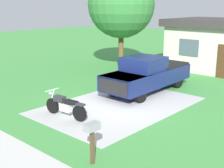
# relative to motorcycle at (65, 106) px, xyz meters

# --- Properties ---
(ground_plane) EXTENTS (80.00, 80.00, 0.00)m
(ground_plane) POSITION_rel_motorcycle_xyz_m (0.67, 2.60, -0.47)
(ground_plane) COLOR #418E42
(driveway_pad) EXTENTS (4.89, 7.41, 0.01)m
(driveway_pad) POSITION_rel_motorcycle_xyz_m (0.67, 2.60, -0.47)
(driveway_pad) COLOR #B3B3B3
(driveway_pad) RESTS_ON ground
(motorcycle) EXTENTS (2.21, 0.70, 1.09)m
(motorcycle) POSITION_rel_motorcycle_xyz_m (0.00, 0.00, 0.00)
(motorcycle) COLOR black
(motorcycle) RESTS_ON ground
(pickup_truck) EXTENTS (2.12, 5.67, 1.90)m
(pickup_truck) POSITION_rel_motorcycle_xyz_m (0.23, 5.44, 0.48)
(pickup_truck) COLOR black
(pickup_truck) RESTS_ON ground
(mailbox) EXTENTS (0.26, 0.48, 1.26)m
(mailbox) POSITION_rel_motorcycle_xyz_m (3.57, -1.95, 0.51)
(mailbox) COLOR #4C3823
(mailbox) RESTS_ON ground
(shade_tree) EXTENTS (4.56, 4.56, 6.76)m
(shade_tree) POSITION_rel_motorcycle_xyz_m (-4.63, 8.92, 3.99)
(shade_tree) COLOR brown
(shade_tree) RESTS_ON ground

